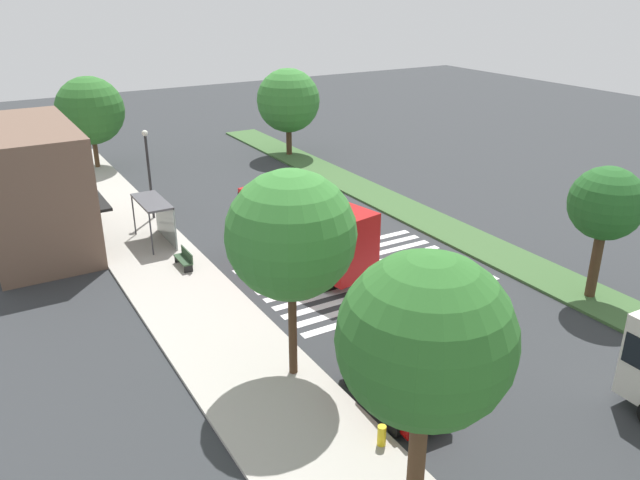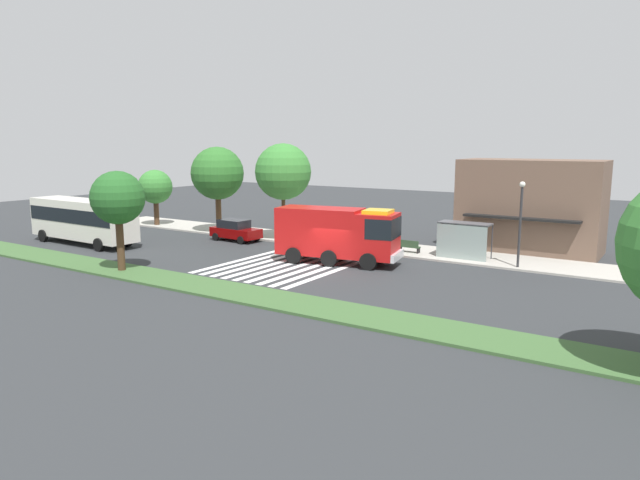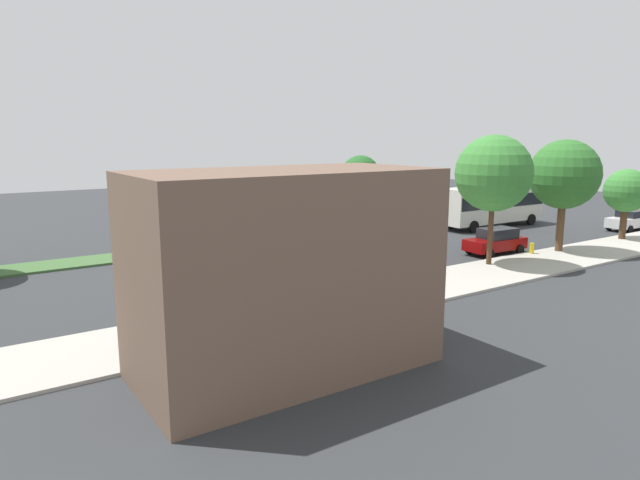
% 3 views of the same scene
% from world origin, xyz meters
% --- Properties ---
extents(ground_plane, '(120.00, 120.00, 0.00)m').
position_xyz_m(ground_plane, '(0.00, 0.00, 0.00)').
color(ground_plane, '#2D3033').
extents(sidewalk, '(60.00, 4.76, 0.14)m').
position_xyz_m(sidewalk, '(0.00, 8.54, 0.07)').
color(sidewalk, '#ADA89E').
rests_on(sidewalk, ground_plane).
extents(median_strip, '(60.00, 3.00, 0.14)m').
position_xyz_m(median_strip, '(0.00, -7.66, 0.07)').
color(median_strip, '#3D6033').
rests_on(median_strip, ground_plane).
extents(crosswalk, '(7.65, 11.09, 0.01)m').
position_xyz_m(crosswalk, '(-2.75, 0.00, 0.01)').
color(crosswalk, silver).
rests_on(crosswalk, ground_plane).
extents(fire_truck, '(8.63, 4.02, 3.75)m').
position_xyz_m(fire_truck, '(-0.03, 2.05, 2.10)').
color(fire_truck, '#B71414').
rests_on(fire_truck, ground_plane).
extents(parked_car_west, '(4.82, 2.12, 1.70)m').
position_xyz_m(parked_car_west, '(-29.43, 4.97, 0.88)').
color(parked_car_west, silver).
rests_on(parked_car_west, ground_plane).
extents(parked_car_mid, '(4.47, 2.23, 1.75)m').
position_xyz_m(parked_car_mid, '(-11.93, 4.97, 0.89)').
color(parked_car_mid, '#720505').
rests_on(parked_car_mid, ground_plane).
extents(transit_bus, '(10.68, 3.01, 3.54)m').
position_xyz_m(transit_bus, '(-21.04, -2.77, 2.10)').
color(transit_bus, silver).
rests_on(transit_bus, ground_plane).
extents(bus_stop_shelter, '(3.50, 1.40, 2.46)m').
position_xyz_m(bus_stop_shelter, '(6.47, 7.50, 1.89)').
color(bus_stop_shelter, '#4C4C51').
rests_on(bus_stop_shelter, sidewalk).
extents(bench_near_shelter, '(1.60, 0.50, 0.90)m').
position_xyz_m(bench_near_shelter, '(2.47, 7.52, 0.59)').
color(bench_near_shelter, '#2D472D').
rests_on(bench_near_shelter, sidewalk).
extents(street_lamp, '(0.36, 0.36, 5.47)m').
position_xyz_m(street_lamp, '(10.38, 6.76, 3.41)').
color(street_lamp, '#2D2D30').
rests_on(street_lamp, sidewalk).
extents(storefront_building, '(9.92, 5.76, 6.79)m').
position_xyz_m(storefront_building, '(9.44, 13.39, 3.39)').
color(storefront_building, brown).
rests_on(storefront_building, ground_plane).
extents(sidewalk_tree_far_west, '(3.25, 3.25, 5.31)m').
position_xyz_m(sidewalk_tree_far_west, '(-23.95, 7.16, 3.79)').
color(sidewalk_tree_far_west, '#47301E').
rests_on(sidewalk_tree_far_west, sidewalk).
extents(sidewalk_tree_west, '(4.64, 4.64, 7.53)m').
position_xyz_m(sidewalk_tree_west, '(-15.80, 7.16, 5.32)').
color(sidewalk_tree_west, '#513823').
rests_on(sidewalk_tree_west, sidewalk).
extents(sidewalk_tree_center, '(4.57, 4.57, 7.82)m').
position_xyz_m(sidewalk_tree_center, '(-8.59, 7.16, 5.67)').
color(sidewalk_tree_center, '#47301E').
rests_on(sidewalk_tree_center, sidewalk).
extents(median_tree_far_west, '(3.29, 3.29, 6.18)m').
position_xyz_m(median_tree_far_west, '(-10.15, -7.66, 4.62)').
color(median_tree_far_west, '#47301E').
rests_on(median_tree_far_west, median_strip).
extents(fire_hydrant, '(0.28, 0.28, 0.70)m').
position_xyz_m(fire_hydrant, '(-13.52, 6.66, 0.49)').
color(fire_hydrant, gold).
rests_on(fire_hydrant, sidewalk).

